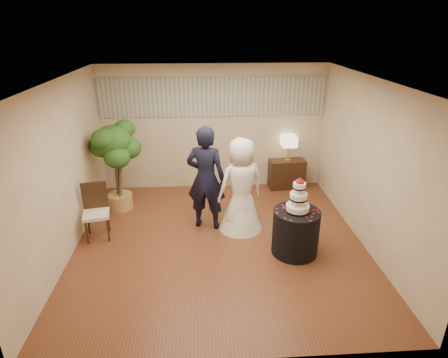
{
  "coord_description": "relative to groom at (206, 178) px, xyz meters",
  "views": [
    {
      "loc": [
        -0.29,
        -5.65,
        3.62
      ],
      "look_at": [
        0.1,
        0.4,
        1.05
      ],
      "focal_mm": 30.0,
      "sensor_mm": 36.0,
      "label": 1
    }
  ],
  "objects": [
    {
      "name": "bride",
      "position": [
        0.63,
        -0.11,
        -0.1
      ],
      "size": [
        1.08,
        1.06,
        1.76
      ],
      "primitive_type": "imported",
      "rotation": [
        0.0,
        0.0,
        3.47
      ],
      "color": "white",
      "rests_on": "floor"
    },
    {
      "name": "wall_left",
      "position": [
        -2.28,
        -0.61,
        0.42
      ],
      "size": [
        0.06,
        5.0,
        2.8
      ],
      "primitive_type": "cube",
      "color": "beige",
      "rests_on": "ground"
    },
    {
      "name": "cake_table",
      "position": [
        1.46,
        -0.98,
        -0.59
      ],
      "size": [
        0.78,
        0.78,
        0.78
      ],
      "primitive_type": "cylinder",
      "rotation": [
        0.0,
        0.0,
        -0.02
      ],
      "color": "black",
      "rests_on": "floor"
    },
    {
      "name": "floor",
      "position": [
        0.22,
        -0.61,
        -0.98
      ],
      "size": [
        5.0,
        5.0,
        0.0
      ],
      "primitive_type": "cube",
      "color": "brown",
      "rests_on": "ground"
    },
    {
      "name": "mural_border",
      "position": [
        0.22,
        1.87,
        1.12
      ],
      "size": [
        4.9,
        0.02,
        0.85
      ],
      "primitive_type": "cube",
      "color": "#A2A597",
      "rests_on": "wall_back"
    },
    {
      "name": "side_chair",
      "position": [
        -1.95,
        -0.29,
        -0.48
      ],
      "size": [
        0.54,
        0.56,
        1.0
      ],
      "primitive_type": null,
      "rotation": [
        0.0,
        0.0,
        0.19
      ],
      "color": "black",
      "rests_on": "floor"
    },
    {
      "name": "wedding_cake",
      "position": [
        1.46,
        -0.98,
        0.09
      ],
      "size": [
        0.38,
        0.38,
        0.59
      ],
      "primitive_type": null,
      "color": "white",
      "rests_on": "cake_table"
    },
    {
      "name": "wall_front",
      "position": [
        0.22,
        -3.11,
        0.42
      ],
      "size": [
        5.0,
        0.06,
        2.8
      ],
      "primitive_type": "cube",
      "color": "beige",
      "rests_on": "ground"
    },
    {
      "name": "console",
      "position": [
        1.9,
        1.67,
        -0.64
      ],
      "size": [
        0.84,
        0.42,
        0.68
      ],
      "primitive_type": "cube",
      "rotation": [
        0.0,
        0.0,
        0.08
      ],
      "color": "black",
      "rests_on": "floor"
    },
    {
      "name": "table_lamp",
      "position": [
        1.9,
        1.67,
        -0.01
      ],
      "size": [
        0.33,
        0.33,
        0.58
      ],
      "primitive_type": null,
      "color": "beige",
      "rests_on": "console"
    },
    {
      "name": "wall_right",
      "position": [
        2.72,
        -0.61,
        0.42
      ],
      "size": [
        0.06,
        5.0,
        2.8
      ],
      "primitive_type": "cube",
      "color": "beige",
      "rests_on": "ground"
    },
    {
      "name": "ceiling",
      "position": [
        0.22,
        -0.61,
        1.82
      ],
      "size": [
        5.0,
        5.0,
        0.0
      ],
      "primitive_type": "cube",
      "color": "white",
      "rests_on": "wall_back"
    },
    {
      "name": "groom",
      "position": [
        0.0,
        0.0,
        0.0
      ],
      "size": [
        0.81,
        0.64,
        1.96
      ],
      "primitive_type": "imported",
      "rotation": [
        0.0,
        0.0,
        2.88
      ],
      "color": "black",
      "rests_on": "floor"
    },
    {
      "name": "wall_back",
      "position": [
        0.22,
        1.89,
        0.42
      ],
      "size": [
        5.0,
        0.06,
        2.8
      ],
      "primitive_type": "cube",
      "color": "beige",
      "rests_on": "ground"
    },
    {
      "name": "ficus_tree",
      "position": [
        -1.78,
        0.84,
        -0.04
      ],
      "size": [
        1.16,
        1.16,
        1.87
      ],
      "primitive_type": null,
      "rotation": [
        0.0,
        0.0,
        0.39
      ],
      "color": "#27541A",
      "rests_on": "floor"
    }
  ]
}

